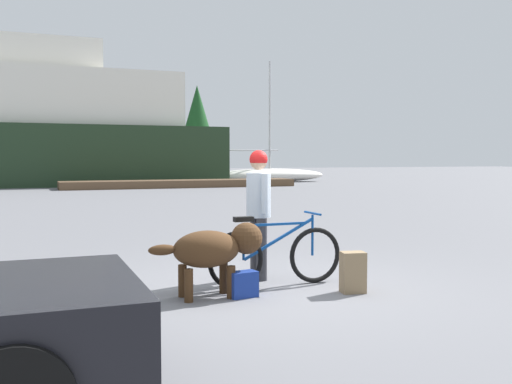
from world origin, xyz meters
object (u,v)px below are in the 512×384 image
object	(u,v)px
dog	(215,249)
ferry_boat	(3,130)
person_cyclist	(259,202)
sailboat_moored	(270,175)
handbag_pannier	(243,284)
backpack	(353,272)
bicycle	(275,255)

from	to	relation	value
dog	ferry_boat	bearing A→B (deg)	96.18
person_cyclist	sailboat_moored	bearing A→B (deg)	66.91
handbag_pannier	ferry_boat	size ratio (longest dim) A/B	0.01
ferry_boat	person_cyclist	bearing A→B (deg)	-82.09
person_cyclist	backpack	xyz separation A→B (m)	(0.75, -1.14, -0.78)
backpack	ferry_boat	bearing A→B (deg)	98.98
person_cyclist	handbag_pannier	bearing A→B (deg)	-121.61
backpack	handbag_pannier	bearing A→B (deg)	168.56
dog	backpack	xyz separation A→B (m)	(1.59, -0.40, -0.31)
person_cyclist	dog	distance (m)	1.21
person_cyclist	dog	bearing A→B (deg)	-138.48
handbag_pannier	ferry_boat	bearing A→B (deg)	96.70
person_cyclist	ferry_boat	bearing A→B (deg)	97.91
handbag_pannier	ferry_boat	xyz separation A→B (m)	(-3.61, 30.75, 3.07)
person_cyclist	sailboat_moored	distance (m)	30.77
backpack	handbag_pannier	world-z (taller)	backpack
bicycle	backpack	bearing A→B (deg)	-42.03
dog	handbag_pannier	xyz separation A→B (m)	(0.29, -0.14, -0.41)
person_cyclist	dog	size ratio (longest dim) A/B	1.26
bicycle	ferry_boat	xyz separation A→B (m)	(-4.18, 30.36, 2.83)
ferry_boat	sailboat_moored	size ratio (longest dim) A/B	3.19
bicycle	backpack	distance (m)	0.98
person_cyclist	handbag_pannier	size ratio (longest dim) A/B	5.30
person_cyclist	backpack	world-z (taller)	person_cyclist
handbag_pannier	bicycle	bearing A→B (deg)	34.18
backpack	sailboat_moored	xyz separation A→B (m)	(11.31, 29.44, 0.25)
dog	handbag_pannier	bearing A→B (deg)	-25.12
sailboat_moored	person_cyclist	bearing A→B (deg)	-113.09
bicycle	sailboat_moored	bearing A→B (deg)	67.32
dog	bicycle	bearing A→B (deg)	16.08
bicycle	person_cyclist	distance (m)	0.80
dog	backpack	world-z (taller)	dog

